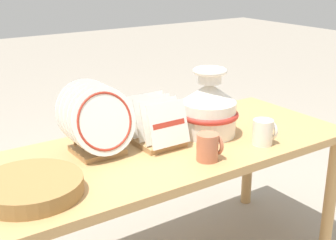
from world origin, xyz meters
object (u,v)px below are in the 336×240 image
dish_rack_round_plates (97,123)px  mug_terracotta_glaze (208,147)px  wicker_charger_stack (31,187)px  fruit_bowl (221,111)px  mug_cream_glaze (264,132)px  dish_rack_square_plates (158,129)px  ceramic_vase (209,107)px

dish_rack_round_plates → mug_terracotta_glaze: (0.31, -0.29, -0.07)m
wicker_charger_stack → fruit_bowl: fruit_bowl is taller
mug_cream_glaze → fruit_bowl: (0.08, 0.35, -0.02)m
dish_rack_square_plates → mug_terracotta_glaze: bearing=-73.5°
ceramic_vase → wicker_charger_stack: ceramic_vase is taller
ceramic_vase → dish_rack_round_plates: ceramic_vase is taller
wicker_charger_stack → fruit_bowl: size_ratio=2.73×
ceramic_vase → dish_rack_square_plates: 0.25m
mug_terracotta_glaze → ceramic_vase: bearing=50.9°
dish_rack_round_plates → fruit_bowl: (0.68, 0.06, -0.09)m
dish_rack_round_plates → dish_rack_square_plates: (0.24, -0.05, -0.06)m
wicker_charger_stack → mug_cream_glaze: 0.93m
ceramic_vase → wicker_charger_stack: (-0.81, -0.11, -0.09)m
ceramic_vase → mug_terracotta_glaze: ceramic_vase is taller
ceramic_vase → dish_rack_square_plates: ceramic_vase is taller
mug_terracotta_glaze → dish_rack_square_plates: bearing=106.5°
dish_rack_square_plates → wicker_charger_stack: bearing=-167.2°
mug_cream_glaze → wicker_charger_stack: bearing=173.3°
mug_terracotta_glaze → fruit_bowl: size_ratio=0.85×
ceramic_vase → wicker_charger_stack: size_ratio=0.86×
wicker_charger_stack → fruit_bowl: 1.04m
ceramic_vase → fruit_bowl: 0.25m
dish_rack_square_plates → mug_cream_glaze: 0.43m
wicker_charger_stack → fruit_bowl: (1.01, 0.24, 0.01)m
ceramic_vase → dish_rack_square_plates: size_ratio=1.40×
mug_terracotta_glaze → fruit_bowl: mug_terracotta_glaze is taller
dish_rack_square_plates → mug_terracotta_glaze: 0.25m
dish_rack_square_plates → mug_cream_glaze: bearing=-33.9°
wicker_charger_stack → mug_terracotta_glaze: size_ratio=3.20×
dish_rack_round_plates → mug_terracotta_glaze: 0.43m
ceramic_vase → mug_cream_glaze: 0.25m
mug_terracotta_glaze → mug_cream_glaze: size_ratio=1.00×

